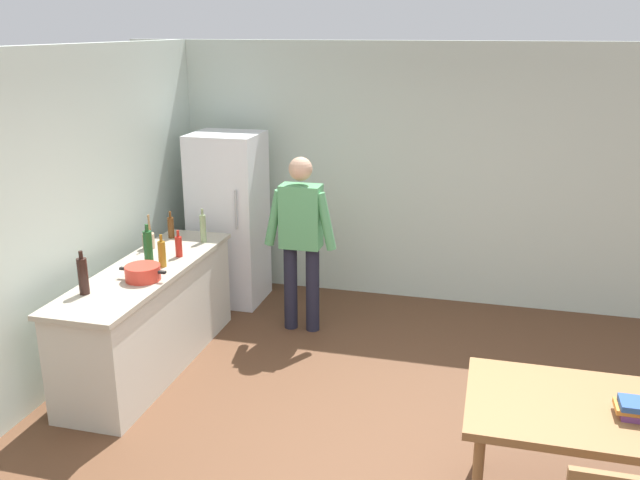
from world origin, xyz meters
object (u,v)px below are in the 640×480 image
(utensil_jar, at_px, (149,240))
(bottle_wine_dark, at_px, (83,276))
(bottle_wine_green, at_px, (148,246))
(refrigerator, at_px, (229,219))
(bottle_sauce_red, at_px, (179,246))
(cooking_pot, at_px, (143,273))
(bottle_vinegar_tall, at_px, (203,228))
(person, at_px, (301,233))
(bottle_beer_brown, at_px, (171,227))
(dining_table, at_px, (589,418))
(bottle_oil_amber, at_px, (162,253))

(utensil_jar, height_order, bottle_wine_dark, bottle_wine_dark)
(bottle_wine_green, bearing_deg, refrigerator, 84.61)
(refrigerator, distance_m, bottle_wine_dark, 2.25)
(utensil_jar, bearing_deg, bottle_sauce_red, -21.05)
(cooking_pot, xyz_separation_m, bottle_vinegar_tall, (0.06, 1.04, 0.08))
(bottle_wine_green, bearing_deg, person, 40.04)
(bottle_wine_dark, bearing_deg, utensil_jar, 93.16)
(bottle_beer_brown, bearing_deg, bottle_wine_dark, -89.51)
(bottle_beer_brown, bearing_deg, cooking_pot, -74.83)
(bottle_wine_green, bearing_deg, bottle_vinegar_tall, 72.11)
(dining_table, relative_size, bottle_oil_amber, 5.00)
(utensil_jar, relative_size, bottle_vinegar_tall, 1.00)
(refrigerator, bearing_deg, bottle_vinegar_tall, -84.81)
(bottle_beer_brown, xyz_separation_m, bottle_sauce_red, (0.32, -0.49, -0.01))
(refrigerator, bearing_deg, cooking_pot, -89.49)
(utensil_jar, xyz_separation_m, bottle_vinegar_tall, (0.40, 0.30, 0.06))
(utensil_jar, bearing_deg, bottle_wine_green, -61.71)
(bottle_oil_amber, xyz_separation_m, bottle_vinegar_tall, (0.05, 0.72, 0.02))
(bottle_wine_dark, bearing_deg, bottle_sauce_red, 72.57)
(utensil_jar, relative_size, bottle_wine_dark, 0.94)
(cooking_pot, xyz_separation_m, bottle_wine_green, (-0.15, 0.39, 0.09))
(cooking_pot, distance_m, bottle_beer_brown, 1.13)
(cooking_pot, distance_m, bottle_oil_amber, 0.33)
(dining_table, height_order, bottle_wine_dark, bottle_wine_dark)
(bottle_vinegar_tall, bearing_deg, bottle_sauce_red, -94.33)
(cooking_pot, xyz_separation_m, bottle_wine_dark, (-0.28, -0.38, 0.09))
(utensil_jar, bearing_deg, bottle_beer_brown, 81.97)
(bottle_beer_brown, bearing_deg, bottle_sauce_red, -57.01)
(person, height_order, utensil_jar, person)
(refrigerator, bearing_deg, person, -30.23)
(bottle_wine_dark, distance_m, bottle_beer_brown, 1.47)
(bottle_wine_dark, relative_size, bottle_beer_brown, 1.31)
(utensil_jar, distance_m, bottle_beer_brown, 0.35)
(bottle_wine_green, height_order, bottle_sauce_red, bottle_wine_green)
(refrigerator, distance_m, bottle_sauce_red, 1.26)
(refrigerator, relative_size, bottle_beer_brown, 6.92)
(refrigerator, bearing_deg, bottle_wine_green, -95.39)
(bottle_beer_brown, height_order, bottle_sauce_red, bottle_beer_brown)
(utensil_jar, xyz_separation_m, bottle_oil_amber, (0.35, -0.41, 0.04))
(dining_table, xyz_separation_m, bottle_oil_amber, (-3.28, 1.17, 0.34))
(bottle_wine_dark, relative_size, bottle_vinegar_tall, 1.06)
(refrigerator, xyz_separation_m, person, (0.95, -0.55, 0.08))
(cooking_pot, height_order, bottle_beer_brown, bottle_beer_brown)
(bottle_oil_amber, relative_size, bottle_sauce_red, 1.17)
(cooking_pot, distance_m, utensil_jar, 0.82)
(cooking_pot, xyz_separation_m, bottle_sauce_red, (0.02, 0.60, 0.04))
(person, bearing_deg, bottle_wine_dark, -125.92)
(person, distance_m, bottle_vinegar_tall, 0.92)
(dining_table, height_order, bottle_vinegar_tall, bottle_vinegar_tall)
(cooking_pot, bearing_deg, bottle_sauce_red, 87.76)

